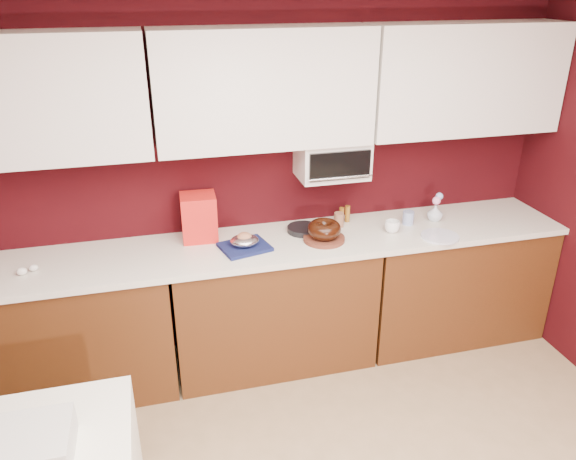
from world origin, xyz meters
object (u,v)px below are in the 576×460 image
(newspaper_stack, at_px, (23,448))
(foil_ham_nest, at_px, (244,241))
(toaster_oven, at_px, (332,159))
(bundt_cake, at_px, (324,229))
(coffee_mug, at_px, (392,225))
(flower_vase, at_px, (435,212))
(blue_jar, at_px, (408,218))
(pandoro_box, at_px, (199,217))

(newspaper_stack, bearing_deg, foil_ham_nest, 49.83)
(toaster_oven, height_order, bundt_cake, toaster_oven)
(coffee_mug, relative_size, flower_vase, 0.75)
(toaster_oven, relative_size, coffee_mug, 4.65)
(blue_jar, xyz_separation_m, flower_vase, (0.21, 0.01, 0.02))
(toaster_oven, distance_m, foil_ham_nest, 0.79)
(pandoro_box, bearing_deg, blue_jar, -2.55)
(bundt_cake, height_order, coffee_mug, bundt_cake)
(toaster_oven, distance_m, bundt_cake, 0.47)
(foil_ham_nest, xyz_separation_m, coffee_mug, (1.00, -0.00, -0.01))
(coffee_mug, xyz_separation_m, newspaper_stack, (-2.11, -1.31, -0.14))
(foil_ham_nest, xyz_separation_m, blue_jar, (1.16, 0.09, -0.01))
(blue_jar, bearing_deg, newspaper_stack, -148.18)
(bundt_cake, distance_m, blue_jar, 0.65)
(bundt_cake, bearing_deg, foil_ham_nest, 178.45)
(bundt_cake, xyz_separation_m, pandoro_box, (-0.77, 0.23, 0.07))
(foil_ham_nest, height_order, coffee_mug, coffee_mug)
(foil_ham_nest, distance_m, flower_vase, 1.37)
(foil_ham_nest, distance_m, newspaper_stack, 1.73)
(toaster_oven, bearing_deg, newspaper_stack, -138.78)
(bundt_cake, distance_m, coffee_mug, 0.48)
(foil_ham_nest, relative_size, newspaper_stack, 0.50)
(bundt_cake, height_order, pandoro_box, pandoro_box)
(bundt_cake, relative_size, blue_jar, 2.38)
(bundt_cake, bearing_deg, coffee_mug, 1.32)
(foil_ham_nest, bearing_deg, newspaper_stack, -130.17)
(pandoro_box, relative_size, coffee_mug, 3.12)
(toaster_oven, distance_m, newspaper_stack, 2.38)
(foil_ham_nest, xyz_separation_m, pandoro_box, (-0.25, 0.22, 0.10))
(flower_vase, bearing_deg, bundt_cake, -172.01)
(pandoro_box, relative_size, flower_vase, 2.35)
(toaster_oven, height_order, flower_vase, toaster_oven)
(pandoro_box, distance_m, flower_vase, 1.63)
(pandoro_box, bearing_deg, newspaper_stack, -116.60)
(coffee_mug, distance_m, newspaper_stack, 2.48)
(foil_ham_nest, height_order, pandoro_box, pandoro_box)
(toaster_oven, xyz_separation_m, flower_vase, (0.74, -0.11, -0.41))
(foil_ham_nest, bearing_deg, coffee_mug, -0.17)
(bundt_cake, xyz_separation_m, foil_ham_nest, (-0.52, 0.01, -0.03))
(pandoro_box, relative_size, newspaper_stack, 0.84)
(foil_ham_nest, bearing_deg, blue_jar, 4.64)
(toaster_oven, relative_size, newspaper_stack, 1.26)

